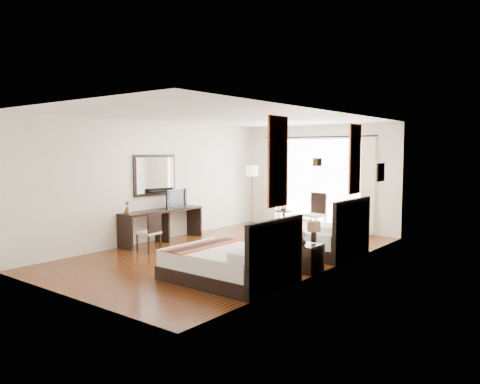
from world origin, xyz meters
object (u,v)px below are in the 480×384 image
Objects in this scene: bed_near at (231,263)px; table_lamp at (314,228)px; bed_far at (310,238)px; fruit_bowl at (284,209)px; side_table at (284,220)px; floor_lamp at (252,175)px; window_chair at (314,221)px; vase at (302,240)px; console_desk at (162,226)px; desk_chair at (149,239)px; television at (174,199)px; nightstand at (308,258)px.

table_lamp is (0.73, 1.42, 0.47)m from bed_near.
table_lamp is at bearing -58.10° from bed_far.
fruit_bowl is at bearing 129.81° from table_lamp.
floor_lamp is at bearing 167.13° from side_table.
window_chair is (-1.78, 3.24, -0.44)m from table_lamp.
vase is (-0.06, -0.30, -0.18)m from table_lamp.
side_table is at bearing 129.81° from table_lamp.
bed_near is at bearing -56.86° from floor_lamp.
floor_lamp is (0.12, 3.34, 1.06)m from console_desk.
vase is at bearing -175.20° from desk_chair.
console_desk is 1.29× the size of floor_lamp.
television is (-3.30, 1.93, 0.70)m from bed_near.
table_lamp is 5.29m from floor_lamp.
television is 1.56m from desk_chair.
fruit_bowl is at bearing -11.52° from floor_lamp.
television reaches higher than side_table.
table_lamp is 4.18m from side_table.
television is at bearing -166.48° from bed_far.
floor_lamp reaches higher than desk_chair.
bed_near is 0.93× the size of bed_far.
table_lamp reaches higher than side_table.
table_lamp reaches higher than vase.
desk_chair is at bearing -101.13° from fruit_bowl.
television is 0.46× the size of floor_lamp.
bed_near is at bearing -118.49° from nightstand.
fruit_bowl is (1.24, -0.25, -0.87)m from floor_lamp.
television is at bearing 168.61° from vase.
bed_far reaches higher than table_lamp.
bed_near is 3.89m from television.
window_chair is at bearing 118.75° from table_lamp.
bed_near reaches higher than vase.
fruit_bowl is at bearing 66.24° from console_desk.
television reaches higher than bed_far.
table_lamp is at bearing -170.55° from desk_chair.
floor_lamp is at bearing 137.04° from nightstand.
vase reaches higher than nightstand.
table_lamp is at bearing -41.54° from floor_lamp.
desk_chair reaches higher than side_table.
floor_lamp is 8.78× the size of fruit_bowl.
vase is at bearing -111.27° from television.
console_desk is 3.36m from side_table.
bed_near is 3.86× the size of nightstand.
bed_near is at bearing -67.28° from side_table.
fruit_bowl is at bearing -104.00° from desk_chair.
floor_lamp is at bearing 135.69° from vase.
desk_chair reaches higher than fruit_bowl.
console_desk is 3.38m from fruit_bowl.
desk_chair is 0.82× the size of window_chair.
bed_near is 1.45m from nightstand.
desk_chair is at bearing -172.32° from vase.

